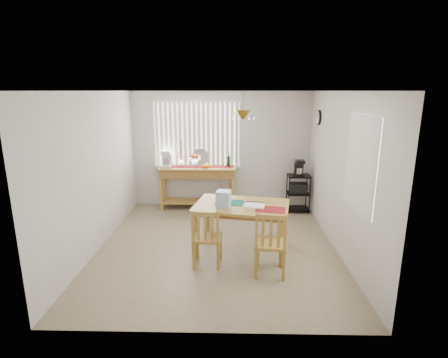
{
  "coord_description": "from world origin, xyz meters",
  "views": [
    {
      "loc": [
        0.24,
        -5.57,
        2.6
      ],
      "look_at": [
        0.1,
        0.55,
        1.05
      ],
      "focal_mm": 28.0,
      "sensor_mm": 36.0,
      "label": 1
    }
  ],
  "objects_px": {
    "sideboard": "(198,177)",
    "cart_items": "(299,168)",
    "dining_table": "(242,210)",
    "chair_left": "(207,238)",
    "chair_right": "(271,244)",
    "wire_cart": "(298,190)"
  },
  "relations": [
    {
      "from": "wire_cart",
      "to": "chair_left",
      "type": "relative_size",
      "value": 0.9
    },
    {
      "from": "wire_cart",
      "to": "chair_right",
      "type": "distance_m",
      "value": 2.94
    },
    {
      "from": "wire_cart",
      "to": "chair_left",
      "type": "distance_m",
      "value": 3.13
    },
    {
      "from": "sideboard",
      "to": "chair_left",
      "type": "distance_m",
      "value": 2.73
    },
    {
      "from": "cart_items",
      "to": "dining_table",
      "type": "relative_size",
      "value": 0.2
    },
    {
      "from": "sideboard",
      "to": "chair_right",
      "type": "relative_size",
      "value": 1.74
    },
    {
      "from": "cart_items",
      "to": "dining_table",
      "type": "height_order",
      "value": "cart_items"
    },
    {
      "from": "sideboard",
      "to": "cart_items",
      "type": "distance_m",
      "value": 2.24
    },
    {
      "from": "wire_cart",
      "to": "dining_table",
      "type": "relative_size",
      "value": 0.5
    },
    {
      "from": "sideboard",
      "to": "chair_right",
      "type": "height_order",
      "value": "chair_right"
    },
    {
      "from": "cart_items",
      "to": "chair_left",
      "type": "xyz_separation_m",
      "value": [
        -1.83,
        -2.55,
        -0.53
      ]
    },
    {
      "from": "sideboard",
      "to": "cart_items",
      "type": "bearing_deg",
      "value": -3.73
    },
    {
      "from": "sideboard",
      "to": "dining_table",
      "type": "height_order",
      "value": "sideboard"
    },
    {
      "from": "chair_left",
      "to": "chair_right",
      "type": "bearing_deg",
      "value": -15.59
    },
    {
      "from": "wire_cart",
      "to": "dining_table",
      "type": "distance_m",
      "value": 2.39
    },
    {
      "from": "dining_table",
      "to": "chair_left",
      "type": "relative_size",
      "value": 1.81
    },
    {
      "from": "wire_cart",
      "to": "chair_right",
      "type": "height_order",
      "value": "chair_right"
    },
    {
      "from": "dining_table",
      "to": "chair_left",
      "type": "height_order",
      "value": "chair_left"
    },
    {
      "from": "chair_right",
      "to": "sideboard",
      "type": "bearing_deg",
      "value": 114.09
    },
    {
      "from": "cart_items",
      "to": "chair_left",
      "type": "height_order",
      "value": "cart_items"
    },
    {
      "from": "sideboard",
      "to": "dining_table",
      "type": "bearing_deg",
      "value": -66.86
    },
    {
      "from": "dining_table",
      "to": "chair_left",
      "type": "xyz_separation_m",
      "value": [
        -0.53,
        -0.53,
        -0.26
      ]
    }
  ]
}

